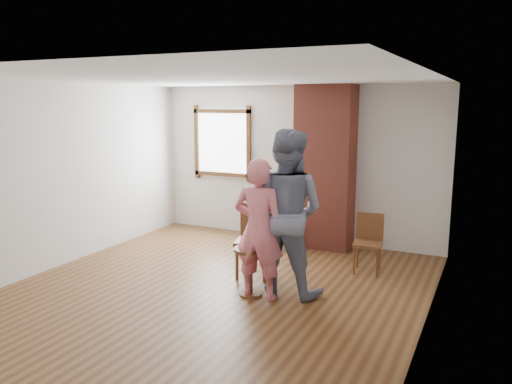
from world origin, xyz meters
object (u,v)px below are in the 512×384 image
(man, at_px, (286,212))
(dining_chair_left, at_px, (255,236))
(stoneware_crock, at_px, (282,234))
(dining_chair_right, at_px, (368,239))
(person_pink, at_px, (259,229))
(side_table, at_px, (250,264))

(man, bearing_deg, dining_chair_left, -31.60)
(stoneware_crock, xyz_separation_m, dining_chair_right, (1.50, -0.49, 0.22))
(man, relative_size, person_pink, 1.19)
(dining_chair_left, distance_m, man, 0.87)
(dining_chair_left, height_order, dining_chair_right, dining_chair_left)
(dining_chair_right, bearing_deg, person_pink, -128.12)
(man, distance_m, person_pink, 0.42)
(dining_chair_right, height_order, side_table, dining_chair_right)
(dining_chair_left, relative_size, dining_chair_right, 1.21)
(side_table, relative_size, man, 0.30)
(dining_chair_left, distance_m, dining_chair_right, 1.59)
(dining_chair_left, distance_m, person_pink, 0.88)
(stoneware_crock, distance_m, dining_chair_left, 1.36)
(stoneware_crock, xyz_separation_m, dining_chair_left, (0.15, -1.31, 0.32))
(side_table, bearing_deg, dining_chair_left, 111.89)
(dining_chair_right, relative_size, side_table, 1.35)
(stoneware_crock, xyz_separation_m, person_pink, (0.55, -2.03, 0.62))
(person_pink, bearing_deg, stoneware_crock, -79.45)
(stoneware_crock, distance_m, dining_chair_right, 1.60)
(dining_chair_right, distance_m, person_pink, 1.85)
(man, height_order, person_pink, man)
(dining_chair_left, bearing_deg, stoneware_crock, 82.76)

